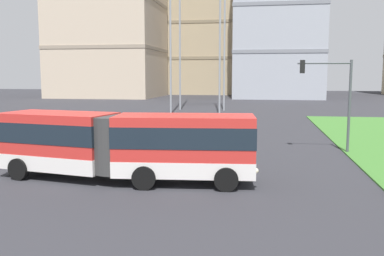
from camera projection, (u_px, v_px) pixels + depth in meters
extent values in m
cube|color=red|center=(185.00, 144.00, 18.52)|extent=(6.20, 3.04, 2.55)
cube|color=silver|center=(185.00, 165.00, 18.63)|extent=(6.23, 3.06, 0.70)
cube|color=#19232D|center=(185.00, 135.00, 18.47)|extent=(6.25, 3.09, 0.90)
cube|color=red|center=(59.00, 140.00, 19.78)|extent=(5.57, 3.40, 2.55)
cube|color=silver|center=(60.00, 159.00, 19.89)|extent=(5.59, 3.42, 0.70)
cube|color=#19232D|center=(58.00, 131.00, 19.72)|extent=(5.61, 3.44, 0.90)
cylinder|color=#383838|center=(117.00, 144.00, 18.73)|extent=(2.40, 2.40, 2.45)
cylinder|color=black|center=(226.00, 166.00, 19.78)|extent=(1.02, 0.37, 1.00)
cylinder|color=black|center=(226.00, 179.00, 17.30)|extent=(1.02, 0.37, 1.00)
cylinder|color=black|center=(154.00, 165.00, 20.02)|extent=(1.02, 0.37, 1.00)
cylinder|color=black|center=(144.00, 178.00, 17.55)|extent=(1.02, 0.37, 1.00)
cylinder|color=black|center=(54.00, 159.00, 21.53)|extent=(1.03, 0.46, 1.00)
cylinder|color=black|center=(19.00, 169.00, 19.20)|extent=(1.03, 0.46, 1.00)
sphere|color=#F9EFC6|center=(253.00, 162.00, 19.31)|extent=(0.24, 0.24, 0.24)
sphere|color=#F9EFC6|center=(256.00, 171.00, 17.53)|extent=(0.24, 0.24, 0.24)
cube|color=#B7BABF|center=(117.00, 139.00, 27.65)|extent=(4.57, 2.25, 0.80)
cube|color=black|center=(114.00, 129.00, 27.58)|extent=(2.54, 1.92, 0.60)
cylinder|color=black|center=(142.00, 141.00, 28.49)|extent=(0.66, 0.29, 0.64)
cylinder|color=black|center=(137.00, 146.00, 26.71)|extent=(0.66, 0.29, 0.64)
cylinder|color=black|center=(98.00, 141.00, 28.67)|extent=(0.66, 0.29, 0.64)
cylinder|color=black|center=(90.00, 145.00, 26.88)|extent=(0.66, 0.29, 0.64)
cylinder|color=#474C51|center=(349.00, 107.00, 25.58)|extent=(0.16, 0.16, 5.64)
cylinder|color=#474C51|center=(324.00, 63.00, 25.51)|extent=(3.13, 0.10, 0.10)
cube|color=black|center=(302.00, 67.00, 25.74)|extent=(0.28, 0.28, 0.80)
sphere|color=red|center=(303.00, 63.00, 25.71)|extent=(0.16, 0.16, 0.16)
sphere|color=yellow|center=(302.00, 67.00, 25.74)|extent=(0.16, 0.16, 0.16)
sphere|color=green|center=(302.00, 71.00, 25.78)|extent=(0.16, 0.16, 0.16)
cube|color=gray|center=(109.00, 50.00, 92.70)|extent=(21.97, 20.03, 0.70)
cube|color=gray|center=(108.00, 3.00, 91.47)|extent=(21.97, 20.03, 0.70)
cube|color=tan|center=(212.00, 9.00, 106.71)|extent=(19.35, 16.08, 42.32)
cube|color=#85765B|center=(211.00, 59.00, 108.24)|extent=(19.55, 16.28, 0.70)
cube|color=#85765B|center=(211.00, 25.00, 107.19)|extent=(19.55, 16.28, 0.70)
cube|color=gray|center=(278.00, 53.00, 88.48)|extent=(18.06, 16.54, 0.70)
cube|color=gray|center=(279.00, 9.00, 87.38)|extent=(18.06, 16.54, 0.70)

